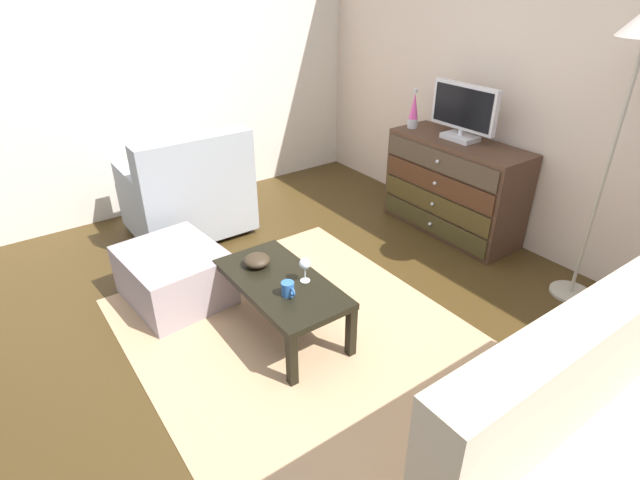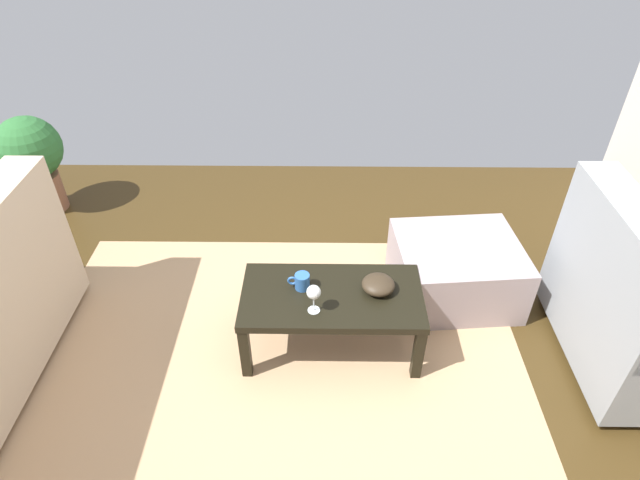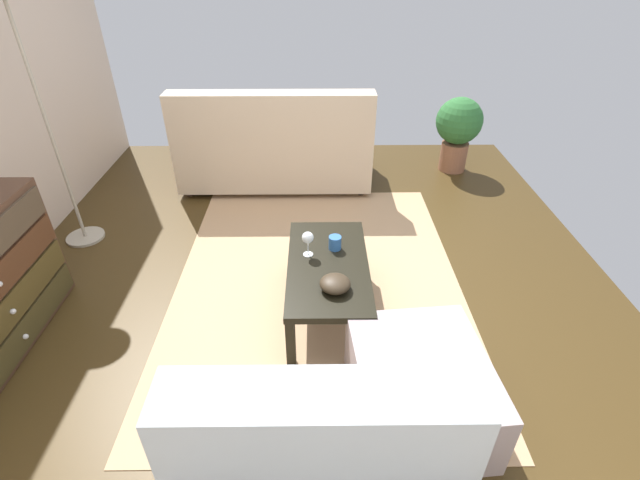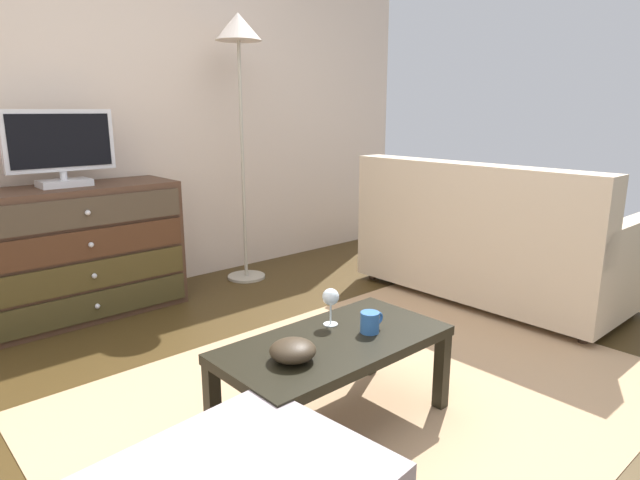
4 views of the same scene
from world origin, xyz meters
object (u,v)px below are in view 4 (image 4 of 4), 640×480
Objects in this scene: wine_glass at (331,298)px; couch_large at (488,246)px; standing_lamp at (239,54)px; coffee_table at (334,351)px; bowl_decorative at (293,350)px; tv at (61,147)px; dresser at (78,252)px; mug at (370,322)px.

couch_large reaches higher than wine_glass.
standing_lamp is (-0.97, 1.43, 1.26)m from couch_large.
coffee_table is 1.88m from couch_large.
coffee_table is 0.49× the size of standing_lamp.
standing_lamp is (1.09, 1.90, 1.20)m from bowl_decorative.
wine_glass is (0.09, 0.12, 0.17)m from coffee_table.
tv reaches higher than bowl_decorative.
couch_large is at bearing 10.30° from wine_glass.
tv is 3.61× the size of bowl_decorative.
bowl_decorative is 2.11m from couch_large.
bowl_decorative is (-0.23, -0.03, 0.09)m from coffee_table.
tv reaches higher than dresser.
mug is 0.68× the size of bowl_decorative.
couch_large reaches higher than dresser.
dresser is at bearing -43.06° from tv.
couch_large is 0.91× the size of standing_lamp.
dresser is at bearing 103.65° from mug.
bowl_decorative is at bearing -87.40° from dresser.
bowl_decorative is (-0.32, -0.15, -0.08)m from wine_glass.
bowl_decorative is at bearing -155.27° from wine_glass.
tv is at bearing 93.31° from bowl_decorative.
mug is 2.36m from standing_lamp.
wine_glass is at bearing -77.13° from dresser.
tv is 0.66× the size of coffee_table.
mug is at bearing -2.07° from bowl_decorative.
wine_glass is 2.22m from standing_lamp.
bowl_decorative is (0.09, -1.95, 0.01)m from dresser.
tv is 2.07m from bowl_decorative.
dresser is at bearing 92.60° from bowl_decorative.
bowl_decorative is at bearing -167.30° from couch_large.
couch_large is at bearing 12.70° from bowl_decorative.
mug reaches higher than bowl_decorative.
wine_glass reaches higher than coffee_table.
wine_glass reaches higher than mug.
couch_large is (1.67, 0.48, -0.06)m from mug.
couch_large reaches higher than bowl_decorative.
mug is (0.50, -1.98, -0.62)m from tv.
tv is at bearing 136.94° from dresser.
mug is (0.07, -0.16, -0.07)m from wine_glass.
dresser is at bearing 102.87° from wine_glass.
dresser reaches higher than bowl_decorative.
mug is 0.39m from bowl_decorative.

